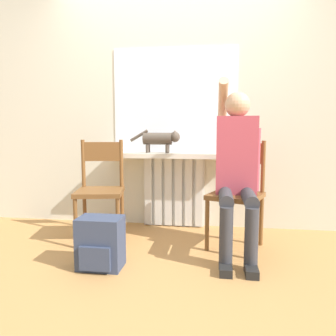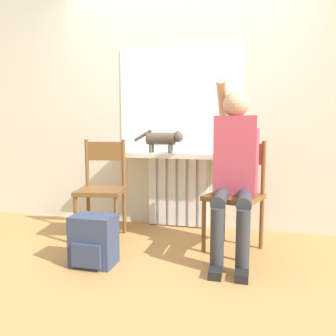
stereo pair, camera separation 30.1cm
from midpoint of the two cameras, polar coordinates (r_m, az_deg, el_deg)
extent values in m
plane|color=#B27F47|center=(2.51, -6.09, -17.45)|extent=(12.00, 12.00, 0.00)
cube|color=beige|center=(3.51, -1.29, 11.98)|extent=(7.00, 0.06, 2.70)
cube|color=silver|center=(3.49, -1.42, -4.11)|extent=(0.64, 0.05, 0.74)
cube|color=silver|center=(3.50, -5.89, -4.11)|extent=(0.08, 0.03, 0.71)
cube|color=silver|center=(3.48, -4.17, -4.17)|extent=(0.08, 0.03, 0.71)
cube|color=silver|center=(3.46, -2.43, -4.22)|extent=(0.08, 0.03, 0.71)
cube|color=silver|center=(3.44, -0.67, -4.28)|extent=(0.08, 0.03, 0.71)
cube|color=silver|center=(3.43, 1.11, -4.32)|extent=(0.08, 0.03, 0.71)
cube|color=silver|center=(3.41, 2.91, -4.37)|extent=(0.08, 0.03, 0.71)
cube|color=silver|center=(3.33, -1.76, 2.25)|extent=(1.34, 0.29, 0.05)
cube|color=white|center=(3.48, -1.39, 11.69)|extent=(1.29, 0.01, 1.07)
cube|color=brown|center=(3.08, -14.58, -4.11)|extent=(0.48, 0.48, 0.04)
cylinder|color=brown|center=(3.01, -18.62, -9.19)|extent=(0.04, 0.04, 0.44)
cylinder|color=brown|center=(2.93, -11.70, -9.42)|extent=(0.04, 0.04, 0.44)
cylinder|color=brown|center=(3.35, -16.84, -7.53)|extent=(0.04, 0.04, 0.44)
cylinder|color=brown|center=(3.27, -10.63, -7.68)|extent=(0.04, 0.04, 0.44)
cylinder|color=brown|center=(3.27, -17.13, 0.76)|extent=(0.04, 0.04, 0.45)
cylinder|color=brown|center=(3.19, -10.82, 0.81)|extent=(0.04, 0.04, 0.45)
cube|color=brown|center=(3.21, -14.07, 2.79)|extent=(0.37, 0.09, 0.18)
cube|color=brown|center=(2.84, 8.72, -4.86)|extent=(0.54, 0.54, 0.04)
cylinder|color=brown|center=(2.81, 3.75, -9.96)|extent=(0.04, 0.04, 0.44)
cylinder|color=brown|center=(2.68, 10.84, -10.93)|extent=(0.04, 0.04, 0.44)
cylinder|color=brown|center=(3.13, 6.76, -8.28)|extent=(0.04, 0.04, 0.44)
cylinder|color=brown|center=(3.01, 13.18, -9.02)|extent=(0.04, 0.04, 0.44)
cylinder|color=brown|center=(3.04, 6.88, 0.60)|extent=(0.04, 0.04, 0.45)
cylinder|color=brown|center=(2.92, 13.43, 0.21)|extent=(0.04, 0.04, 0.45)
cube|color=brown|center=(2.96, 10.13, 2.58)|extent=(0.35, 0.16, 0.18)
cylinder|color=#333338|center=(2.62, 6.79, -5.02)|extent=(0.11, 0.49, 0.11)
cylinder|color=#333338|center=(2.62, 10.74, -5.08)|extent=(0.11, 0.49, 0.11)
cylinder|color=#333338|center=(2.45, 6.54, -12.17)|extent=(0.10, 0.10, 0.47)
cylinder|color=#333338|center=(2.45, 10.85, -12.23)|extent=(0.10, 0.10, 0.47)
cube|color=black|center=(2.47, 6.43, -17.13)|extent=(0.09, 0.20, 0.06)
cube|color=black|center=(2.47, 10.81, -17.19)|extent=(0.09, 0.20, 0.06)
cube|color=#B74251|center=(2.82, 8.84, 2.20)|extent=(0.34, 0.20, 0.66)
sphere|color=tan|center=(2.82, 8.99, 10.84)|extent=(0.21, 0.21, 0.21)
cylinder|color=tan|center=(2.96, 6.62, 11.27)|extent=(0.08, 0.50, 0.38)
cylinder|color=#B74251|center=(2.79, 11.98, 1.40)|extent=(0.08, 0.08, 0.53)
cylinder|color=#4C4238|center=(3.32, -4.43, 5.12)|extent=(0.29, 0.12, 0.12)
sphere|color=#4C4238|center=(3.29, -1.44, 5.43)|extent=(0.10, 0.10, 0.10)
cone|color=#4C4238|center=(3.26, -1.52, 6.25)|extent=(0.04, 0.04, 0.04)
cone|color=#4C4238|center=(3.31, -1.36, 6.26)|extent=(0.04, 0.04, 0.04)
cylinder|color=#4C4238|center=(3.28, -2.81, 3.34)|extent=(0.03, 0.03, 0.08)
cylinder|color=#4C4238|center=(3.34, -2.61, 3.39)|extent=(0.03, 0.03, 0.08)
cylinder|color=#4C4238|center=(3.32, -6.23, 3.35)|extent=(0.03, 0.03, 0.08)
cylinder|color=#4C4238|center=(3.38, -5.97, 3.41)|extent=(0.03, 0.03, 0.08)
cylinder|color=#4C4238|center=(3.37, -7.63, 5.61)|extent=(0.19, 0.03, 0.13)
cube|color=#333D56|center=(2.57, -15.06, -12.48)|extent=(0.32, 0.22, 0.38)
cube|color=#333D56|center=(2.49, -16.20, -15.05)|extent=(0.23, 0.03, 0.17)
camera|label=1|loc=(0.15, -92.86, -0.33)|focal=35.00mm
camera|label=2|loc=(0.15, 87.14, 0.33)|focal=35.00mm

